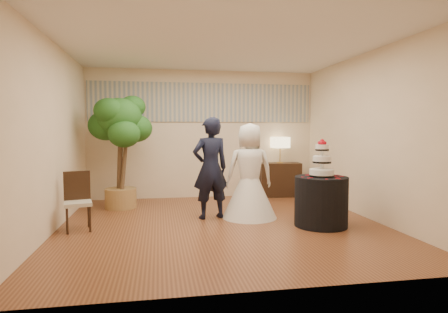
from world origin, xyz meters
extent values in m
cube|color=brown|center=(0.00, 0.00, 0.00)|extent=(5.00, 5.00, 0.00)
cube|color=white|center=(0.00, 0.00, 2.80)|extent=(5.00, 5.00, 0.00)
cube|color=beige|center=(0.00, 2.50, 1.40)|extent=(5.00, 0.06, 2.80)
cube|color=beige|center=(0.00, -2.50, 1.40)|extent=(5.00, 0.06, 2.80)
cube|color=beige|center=(-2.50, 0.00, 1.40)|extent=(0.06, 5.00, 2.80)
cube|color=beige|center=(2.50, 0.00, 1.40)|extent=(0.06, 5.00, 2.80)
cube|color=#A0A095|center=(0.00, 2.48, 2.10)|extent=(4.90, 0.02, 0.85)
imported|color=black|center=(-0.12, 0.45, 0.85)|extent=(0.70, 0.54, 1.71)
imported|color=white|center=(0.54, 0.38, 0.80)|extent=(0.97, 0.97, 1.61)
cylinder|color=black|center=(1.50, -0.36, 0.39)|extent=(1.01, 1.01, 0.77)
cube|color=black|center=(1.71, 2.28, 0.38)|extent=(0.94, 0.48, 0.76)
camera|label=1|loc=(-0.98, -5.76, 1.49)|focal=30.00mm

